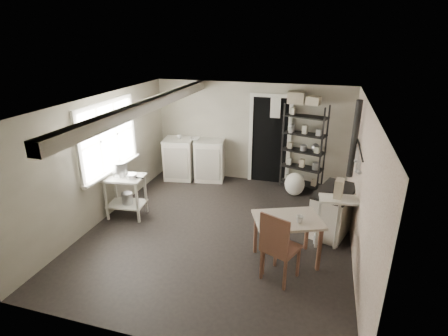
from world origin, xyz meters
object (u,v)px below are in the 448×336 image
(stove, at_px, (334,208))
(prep_table, at_px, (126,197))
(base_cabinets, at_px, (195,160))
(work_table, at_px, (286,239))
(flour_sack, at_px, (295,185))
(shelf_rack, at_px, (303,148))
(chair, at_px, (281,249))
(stockpot, at_px, (120,170))

(stove, bearing_deg, prep_table, -153.46)
(base_cabinets, xyz_separation_m, work_table, (2.52, -2.72, -0.08))
(work_table, xyz_separation_m, flour_sack, (-0.10, 2.43, -0.14))
(prep_table, bearing_deg, stove, 8.18)
(shelf_rack, bearing_deg, stove, -51.89)
(work_table, bearing_deg, flour_sack, 92.43)
(prep_table, relative_size, shelf_rack, 0.43)
(chair, height_order, flour_sack, chair)
(chair, bearing_deg, prep_table, -175.15)
(base_cabinets, distance_m, chair, 4.01)
(shelf_rack, bearing_deg, stockpot, -128.87)
(stockpot, distance_m, flour_sack, 3.64)
(prep_table, height_order, chair, chair)
(work_table, bearing_deg, chair, -94.09)
(stove, bearing_deg, stockpot, -154.08)
(stove, bearing_deg, chair, -96.42)
(shelf_rack, relative_size, work_table, 1.97)
(stockpot, bearing_deg, chair, -18.26)
(stockpot, bearing_deg, stove, 7.57)
(stove, distance_m, flour_sack, 1.53)
(base_cabinets, height_order, flour_sack, base_cabinets)
(prep_table, xyz_separation_m, stockpot, (-0.09, 0.03, 0.54))
(stockpot, relative_size, stove, 0.30)
(base_cabinets, bearing_deg, stove, -36.13)
(prep_table, xyz_separation_m, shelf_rack, (3.09, 2.26, 0.55))
(prep_table, bearing_deg, work_table, -10.75)
(stockpot, height_order, chair, stockpot)
(prep_table, distance_m, flour_sack, 3.52)
(prep_table, xyz_separation_m, flour_sack, (2.99, 1.84, -0.16))
(flour_sack, bearing_deg, prep_table, -148.43)
(prep_table, height_order, work_table, prep_table)
(chair, bearing_deg, work_table, 109.02)
(flour_sack, bearing_deg, shelf_rack, 76.68)
(base_cabinets, height_order, shelf_rack, shelf_rack)
(stockpot, xyz_separation_m, work_table, (3.19, -0.62, -0.56))
(prep_table, bearing_deg, flour_sack, 31.57)
(shelf_rack, height_order, work_table, shelf_rack)
(shelf_rack, xyz_separation_m, stove, (0.69, -1.71, -0.51))
(work_table, height_order, flour_sack, work_table)
(prep_table, relative_size, work_table, 0.84)
(prep_table, distance_m, work_table, 3.15)
(shelf_rack, xyz_separation_m, chair, (-0.03, -3.27, -0.46))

